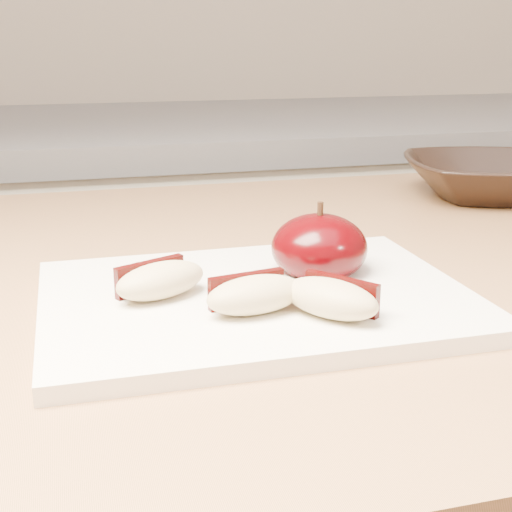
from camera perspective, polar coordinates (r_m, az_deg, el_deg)
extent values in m
cube|color=silver|center=(1.39, -5.28, -9.46)|extent=(2.40, 0.60, 0.90)
cube|color=slate|center=(1.25, -5.88, 10.09)|extent=(2.40, 0.62, 0.04)
cube|color=#AF754C|center=(0.60, 5.43, -1.93)|extent=(1.64, 0.64, 0.04)
cube|color=white|center=(0.48, 0.00, -3.49)|extent=(0.28, 0.21, 0.01)
ellipsoid|color=#2E0003|center=(0.52, 5.08, 0.67)|extent=(0.09, 0.09, 0.05)
cylinder|color=black|center=(0.51, 5.17, 3.76)|extent=(0.00, 0.00, 0.01)
ellipsoid|color=#CBB381|center=(0.47, -7.62, -1.94)|extent=(0.07, 0.06, 0.02)
cube|color=black|center=(0.48, -8.49, -1.63)|extent=(0.05, 0.03, 0.02)
ellipsoid|color=#CBB381|center=(0.44, -0.03, -3.11)|extent=(0.07, 0.04, 0.02)
cube|color=black|center=(0.45, -0.77, -2.68)|extent=(0.05, 0.01, 0.02)
ellipsoid|color=#CBB381|center=(0.44, 5.96, -3.39)|extent=(0.06, 0.07, 0.02)
cube|color=black|center=(0.45, 6.86, -3.00)|extent=(0.04, 0.04, 0.02)
imported|color=black|center=(0.84, 18.10, 5.96)|extent=(0.22, 0.22, 0.05)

